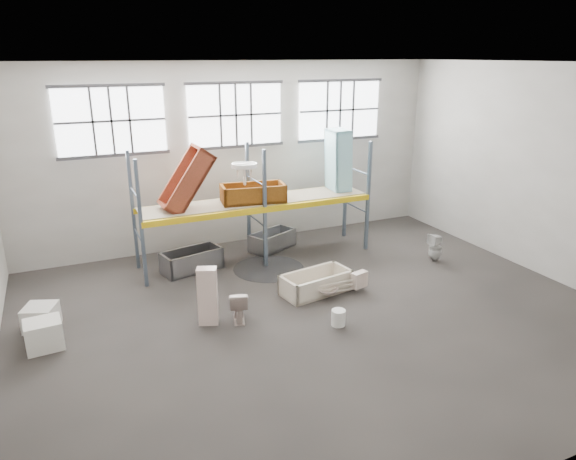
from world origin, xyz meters
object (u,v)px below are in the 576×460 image
steel_tub_left (192,260)px  rust_tub_flat (253,193)px  bathtub_beige (316,283)px  toilet_white (435,247)px  bucket (338,318)px  blue_tub_upright (338,161)px  carton_near (44,335)px  toilet_beige (238,305)px  cistern_tall (208,296)px  steel_tub_right (272,240)px

steel_tub_left → rust_tub_flat: size_ratio=0.92×
bathtub_beige → toilet_white: bearing=-2.9°
rust_tub_flat → bucket: (0.30, -3.95, -1.66)m
bathtub_beige → blue_tub_upright: 3.96m
toilet_white → blue_tub_upright: (-1.72, 2.22, 2.03)m
toilet_white → rust_tub_flat: size_ratio=0.46×
carton_near → toilet_beige: bearing=-7.1°
toilet_beige → carton_near: size_ratio=1.05×
toilet_beige → cistern_tall: 0.66m
steel_tub_left → cistern_tall: bearing=-97.5°
cistern_tall → bucket: bearing=-4.2°
rust_tub_flat → steel_tub_left: bearing=-179.8°
toilet_beige → steel_tub_left: toilet_beige is taller
steel_tub_right → bucket: bearing=-95.8°
steel_tub_left → bathtub_beige: bearing=-46.8°
toilet_beige → blue_tub_upright: size_ratio=0.39×
cistern_tall → bathtub_beige: bearing=30.5°
cistern_tall → blue_tub_upright: size_ratio=0.71×
steel_tub_left → carton_near: bearing=-143.9°
cistern_tall → bucket: (2.34, -1.14, -0.43)m
steel_tub_right → toilet_white: bearing=-36.1°
toilet_beige → steel_tub_right: bearing=-105.4°
cistern_tall → bucket: cistern_tall is taller
cistern_tall → rust_tub_flat: size_ratio=0.75×
toilet_white → blue_tub_upright: size_ratio=0.44×
toilet_beige → steel_tub_right: size_ratio=0.50×
blue_tub_upright → bucket: 5.27m
toilet_beige → bucket: toilet_beige is taller
steel_tub_right → bucket: 4.58m
bathtub_beige → cistern_tall: cistern_tall is taller
carton_near → bathtub_beige: bearing=0.7°
toilet_white → bucket: (-4.00, -1.97, -0.20)m
bathtub_beige → carton_near: 5.64m
bathtub_beige → blue_tub_upright: (2.00, 2.65, 2.16)m
toilet_beige → toilet_white: size_ratio=0.90×
toilet_beige → cistern_tall: bearing=5.8°
bathtub_beige → bucket: size_ratio=4.87×
steel_tub_right → toilet_beige: bearing=-122.0°
bathtub_beige → blue_tub_upright: bearing=43.5°
toilet_beige → rust_tub_flat: bearing=-99.7°
steel_tub_right → cistern_tall: bearing=-129.4°
bathtub_beige → carton_near: carton_near is taller
cistern_tall → rust_tub_flat: bearing=75.9°
toilet_white → carton_near: size_ratio=1.16×
bathtub_beige → bucket: bathtub_beige is taller
bathtub_beige → toilet_beige: size_ratio=2.40×
blue_tub_upright → carton_near: size_ratio=2.67×
steel_tub_left → bucket: bearing=-63.5°
cistern_tall → steel_tub_left: 2.85m
rust_tub_flat → steel_tub_right: bearing=38.4°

